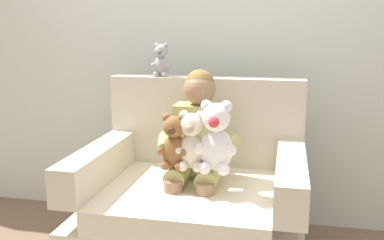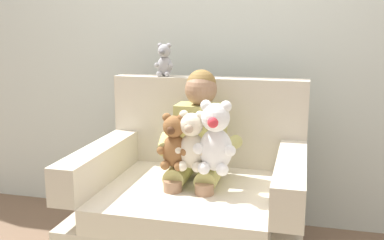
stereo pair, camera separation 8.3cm
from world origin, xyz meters
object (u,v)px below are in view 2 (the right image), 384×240
plush_cream (192,142)px  plush_white (215,139)px  armchair (195,210)px  seated_child (198,141)px  plush_brown (174,143)px  plush_grey_on_backrest (165,61)px

plush_cream → plush_white: size_ratio=0.84×
armchair → seated_child: bearing=76.0°
seated_child → plush_brown: size_ratio=2.98×
armchair → plush_cream: (0.01, -0.12, 0.41)m
plush_grey_on_backrest → plush_brown: bearing=-57.1°
plush_brown → seated_child: bearing=73.1°
armchair → plush_grey_on_backrest: size_ratio=5.77×
seated_child → plush_grey_on_backrest: 0.57m
armchair → seated_child: (0.01, 0.03, 0.37)m
seated_child → plush_cream: size_ratio=2.80×
plush_cream → plush_white: (0.12, -0.01, 0.03)m
plush_white → plush_grey_on_backrest: (-0.40, 0.47, 0.33)m
plush_brown → plush_grey_on_backrest: size_ratio=1.42×
armchair → plush_grey_on_backrest: 0.88m
seated_child → plush_brown: bearing=-118.0°
plush_brown → plush_white: bearing=9.6°
plush_white → armchair: bearing=147.6°
plush_cream → plush_white: plush_white is taller
seated_child → plush_white: bearing=-52.3°
plush_white → plush_brown: bearing=-170.1°
plush_brown → plush_white: (0.21, -0.01, 0.03)m
plush_white → plush_grey_on_backrest: bearing=141.9°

